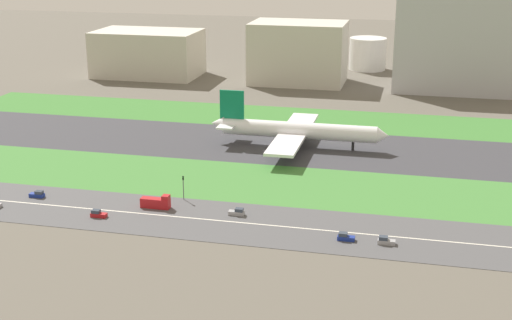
# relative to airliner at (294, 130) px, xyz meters

# --- Properties ---
(ground_plane) EXTENTS (800.00, 800.00, 0.00)m
(ground_plane) POSITION_rel_airliner_xyz_m (-10.74, -0.00, -6.23)
(ground_plane) COLOR #5B564C
(runway) EXTENTS (280.00, 46.00, 0.10)m
(runway) POSITION_rel_airliner_xyz_m (-10.74, -0.00, -6.18)
(runway) COLOR #38383D
(runway) RESTS_ON ground_plane
(grass_median_north) EXTENTS (280.00, 36.00, 0.10)m
(grass_median_north) POSITION_rel_airliner_xyz_m (-10.74, 41.00, -6.18)
(grass_median_north) COLOR #3D7A33
(grass_median_north) RESTS_ON ground_plane
(grass_median_south) EXTENTS (280.00, 36.00, 0.10)m
(grass_median_south) POSITION_rel_airliner_xyz_m (-10.74, -41.00, -6.18)
(grass_median_south) COLOR #427F38
(grass_median_south) RESTS_ON ground_plane
(highway) EXTENTS (280.00, 28.00, 0.10)m
(highway) POSITION_rel_airliner_xyz_m (-10.74, -73.00, -6.18)
(highway) COLOR #4C4C4F
(highway) RESTS_ON ground_plane
(highway_centerline) EXTENTS (266.00, 0.50, 0.01)m
(highway_centerline) POSITION_rel_airliner_xyz_m (-10.74, -73.00, -6.13)
(highway_centerline) COLOR silver
(highway_centerline) RESTS_ON highway
(airliner) EXTENTS (65.00, 56.00, 19.70)m
(airliner) POSITION_rel_airliner_xyz_m (0.00, 0.00, 0.00)
(airliner) COLOR white
(airliner) RESTS_ON runway
(car_1) EXTENTS (4.40, 1.80, 2.00)m
(car_1) POSITION_rel_airliner_xyz_m (37.28, -78.00, -5.31)
(car_1) COLOR #99999E
(car_1) RESTS_ON highway
(truck_0) EXTENTS (8.40, 2.50, 4.00)m
(truck_0) POSITION_rel_airliner_xyz_m (-27.42, -68.00, -4.56)
(truck_0) COLOR #B2191E
(truck_0) RESTS_ON highway
(car_2) EXTENTS (4.40, 1.80, 2.00)m
(car_2) POSITION_rel_airliner_xyz_m (-64.62, -68.00, -5.31)
(car_2) COLOR navy
(car_2) RESTS_ON highway
(car_5) EXTENTS (4.40, 1.80, 2.00)m
(car_5) POSITION_rel_airliner_xyz_m (-3.77, -68.00, -5.31)
(car_5) COLOR #99999E
(car_5) RESTS_ON highway
(car_0) EXTENTS (4.40, 1.80, 2.00)m
(car_0) POSITION_rel_airliner_xyz_m (-40.62, -78.00, -5.31)
(car_0) COLOR #B2191E
(car_0) RESTS_ON highway
(car_4) EXTENTS (4.40, 1.80, 2.00)m
(car_4) POSITION_rel_airliner_xyz_m (27.17, -78.00, -5.31)
(car_4) COLOR navy
(car_4) RESTS_ON highway
(traffic_light) EXTENTS (0.36, 0.50, 7.20)m
(traffic_light) POSITION_rel_airliner_xyz_m (-22.00, -60.01, -1.94)
(traffic_light) COLOR #4C4C51
(traffic_light) RESTS_ON highway
(terminal_building) EXTENTS (55.08, 33.88, 24.24)m
(terminal_building) POSITION_rel_airliner_xyz_m (-100.74, 114.00, 5.89)
(terminal_building) COLOR beige
(terminal_building) RESTS_ON ground_plane
(hangar_building) EXTENTS (47.74, 31.68, 31.03)m
(hangar_building) POSITION_rel_airliner_xyz_m (-18.58, 114.00, 9.29)
(hangar_building) COLOR beige
(hangar_building) RESTS_ON ground_plane
(office_tower) EXTENTS (57.31, 34.27, 46.35)m
(office_tower) POSITION_rel_airliner_xyz_m (58.61, 114.00, 16.94)
(office_tower) COLOR #B2B2B7
(office_tower) RESTS_ON ground_plane
(fuel_tank_west) EXTENTS (20.89, 20.89, 14.63)m
(fuel_tank_west) POSITION_rel_airliner_xyz_m (-20.80, 159.00, 1.08)
(fuel_tank_west) COLOR silver
(fuel_tank_west) RESTS_ON ground_plane
(fuel_tank_centre) EXTENTS (20.67, 20.67, 17.86)m
(fuel_tank_centre) POSITION_rel_airliner_xyz_m (13.39, 159.00, 2.70)
(fuel_tank_centre) COLOR silver
(fuel_tank_centre) RESTS_ON ground_plane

